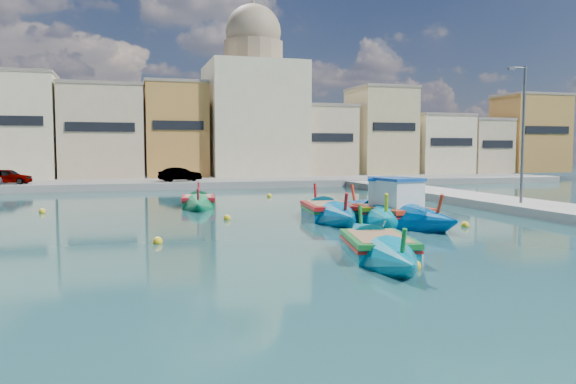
{
  "coord_description": "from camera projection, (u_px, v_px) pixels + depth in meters",
  "views": [
    {
      "loc": [
        -3.64,
        -20.16,
        3.52
      ],
      "look_at": [
        4.0,
        6.0,
        1.4
      ],
      "focal_mm": 35.0,
      "sensor_mm": 36.0,
      "label": 1
    }
  ],
  "objects": [
    {
      "name": "ground",
      "position": [
        229.0,
        244.0,
        20.59
      ],
      "size": [
        160.0,
        160.0,
        0.0
      ],
      "primitive_type": "plane",
      "color": "#153641",
      "rests_on": "ground"
    },
    {
      "name": "north_quay",
      "position": [
        166.0,
        184.0,
        51.19
      ],
      "size": [
        80.0,
        8.0,
        0.6
      ],
      "primitive_type": "cube",
      "color": "gray",
      "rests_on": "ground"
    },
    {
      "name": "north_townhouses",
      "position": [
        224.0,
        135.0,
        59.74
      ],
      "size": [
        83.2,
        7.87,
        10.19
      ],
      "color": "tan",
      "rests_on": "ground"
    },
    {
      "name": "church_block",
      "position": [
        253.0,
        103.0,
        61.01
      ],
      "size": [
        10.0,
        10.0,
        19.1
      ],
      "color": "beige",
      "rests_on": "ground"
    },
    {
      "name": "quay_street_lamp",
      "position": [
        522.0,
        134.0,
        30.86
      ],
      "size": [
        1.18,
        0.16,
        8.0
      ],
      "color": "#595B60",
      "rests_on": "ground"
    },
    {
      "name": "parked_cars",
      "position": [
        49.0,
        176.0,
        46.97
      ],
      "size": [
        20.08,
        2.27,
        1.26
      ],
      "color": "#4C1919",
      "rests_on": "north_quay"
    },
    {
      "name": "luzzu_turquoise_cabin",
      "position": [
        384.0,
        212.0,
        27.85
      ],
      "size": [
        6.19,
        10.14,
        3.25
      ],
      "color": "#008AA1",
      "rests_on": "ground"
    },
    {
      "name": "luzzu_blue_cabin",
      "position": [
        392.0,
        215.0,
        26.48
      ],
      "size": [
        3.83,
        9.56,
        3.3
      ],
      "color": "#0058AA",
      "rests_on": "ground"
    },
    {
      "name": "luzzu_cyan_mid",
      "position": [
        329.0,
        213.0,
        28.19
      ],
      "size": [
        3.32,
        9.45,
        2.74
      ],
      "color": "#006197",
      "rests_on": "ground"
    },
    {
      "name": "luzzu_green",
      "position": [
        198.0,
        203.0,
        33.91
      ],
      "size": [
        2.79,
        7.45,
        2.29
      ],
      "color": "#0B7644",
      "rests_on": "ground"
    },
    {
      "name": "luzzu_blue_south",
      "position": [
        378.0,
        249.0,
        18.31
      ],
      "size": [
        3.66,
        8.58,
        2.42
      ],
      "color": "#007B9C",
      "rests_on": "ground"
    },
    {
      "name": "mooring_buoys",
      "position": [
        250.0,
        220.0,
        26.92
      ],
      "size": [
        19.37,
        25.24,
        0.36
      ],
      "color": "yellow",
      "rests_on": "ground"
    }
  ]
}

